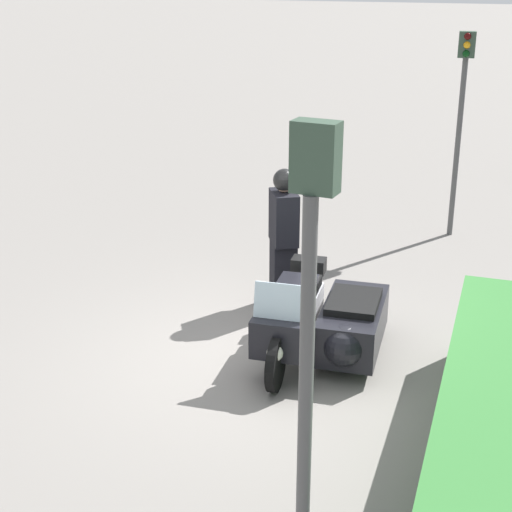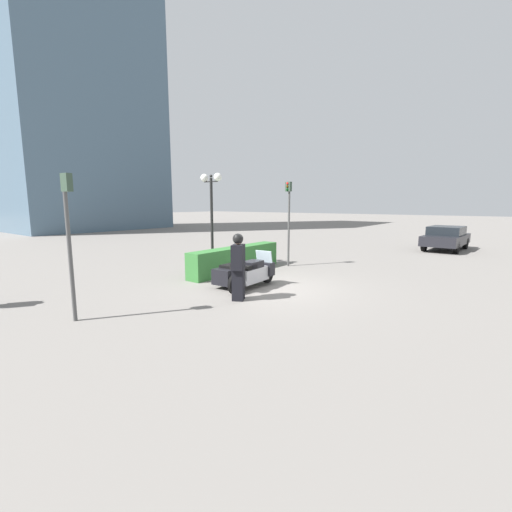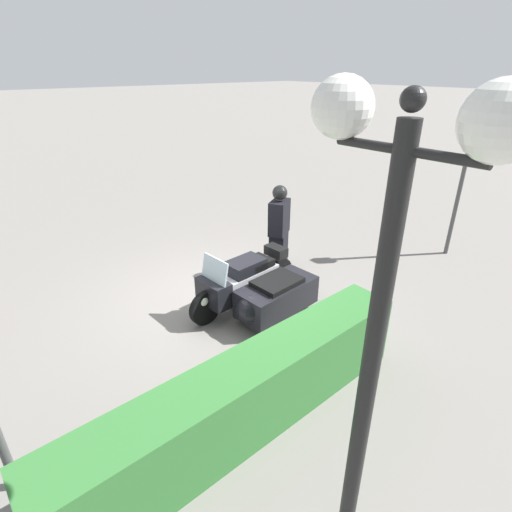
{
  "view_description": "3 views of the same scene",
  "coord_description": "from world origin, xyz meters",
  "px_view_note": "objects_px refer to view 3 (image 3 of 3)",
  "views": [
    {
      "loc": [
        7.77,
        2.59,
        4.41
      ],
      "look_at": [
        -0.43,
        -0.16,
        1.12
      ],
      "focal_mm": 55.0,
      "sensor_mm": 36.0,
      "label": 1
    },
    {
      "loc": [
        -8.74,
        -6.26,
        2.69
      ],
      "look_at": [
        -0.42,
        0.13,
        1.08
      ],
      "focal_mm": 24.0,
      "sensor_mm": 36.0,
      "label": 2
    },
    {
      "loc": [
        3.63,
        5.27,
        3.99
      ],
      "look_at": [
        -0.59,
        0.32,
        0.87
      ],
      "focal_mm": 28.0,
      "sensor_mm": 36.0,
      "label": 3
    }
  ],
  "objects_px": {
    "hedge_bush_curbside": "(248,397)",
    "traffic_light_far": "(466,158)",
    "officer_rider": "(279,228)",
    "police_motorcycle": "(258,290)",
    "twin_lamp_post": "(387,262)"
  },
  "relations": [
    {
      "from": "hedge_bush_curbside",
      "to": "officer_rider",
      "type": "bearing_deg",
      "value": -138.35
    },
    {
      "from": "police_motorcycle",
      "to": "hedge_bush_curbside",
      "type": "bearing_deg",
      "value": 43.32
    },
    {
      "from": "officer_rider",
      "to": "hedge_bush_curbside",
      "type": "distance_m",
      "value": 4.14
    },
    {
      "from": "officer_rider",
      "to": "traffic_light_far",
      "type": "xyz_separation_m",
      "value": [
        -3.6,
        1.88,
        1.21
      ]
    },
    {
      "from": "police_motorcycle",
      "to": "traffic_light_far",
      "type": "height_order",
      "value": "traffic_light_far"
    },
    {
      "from": "hedge_bush_curbside",
      "to": "twin_lamp_post",
      "type": "bearing_deg",
      "value": 77.46
    },
    {
      "from": "officer_rider",
      "to": "traffic_light_far",
      "type": "height_order",
      "value": "traffic_light_far"
    },
    {
      "from": "police_motorcycle",
      "to": "traffic_light_far",
      "type": "distance_m",
      "value": 5.32
    },
    {
      "from": "police_motorcycle",
      "to": "hedge_bush_curbside",
      "type": "relative_size",
      "value": 0.51
    },
    {
      "from": "twin_lamp_post",
      "to": "police_motorcycle",
      "type": "bearing_deg",
      "value": -120.94
    },
    {
      "from": "police_motorcycle",
      "to": "twin_lamp_post",
      "type": "distance_m",
      "value": 4.84
    },
    {
      "from": "police_motorcycle",
      "to": "officer_rider",
      "type": "height_order",
      "value": "officer_rider"
    },
    {
      "from": "hedge_bush_curbside",
      "to": "traffic_light_far",
      "type": "distance_m",
      "value": 6.93
    },
    {
      "from": "officer_rider",
      "to": "twin_lamp_post",
      "type": "relative_size",
      "value": 0.48
    },
    {
      "from": "police_motorcycle",
      "to": "traffic_light_far",
      "type": "xyz_separation_m",
      "value": [
        -4.93,
        0.99,
        1.75
      ]
    }
  ]
}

